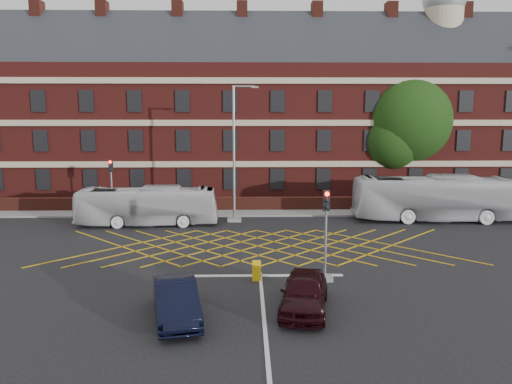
{
  "coord_description": "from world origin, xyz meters",
  "views": [
    {
      "loc": [
        -0.66,
        -26.62,
        7.69
      ],
      "look_at": [
        -0.11,
        1.5,
        3.32
      ],
      "focal_mm": 35.0,
      "sensor_mm": 36.0,
      "label": 1
    }
  ],
  "objects_px": {
    "car_maroon": "(304,292)",
    "deciduous_tree": "(406,127)",
    "car_navy": "(176,300)",
    "traffic_light_near": "(326,244)",
    "traffic_light_far": "(112,192)",
    "street_lamp": "(235,175)",
    "utility_cabinet": "(257,271)",
    "bus_left": "(147,206)",
    "bus_right": "(436,198)",
    "direction_signs": "(100,197)"
  },
  "relations": [
    {
      "from": "bus_left",
      "to": "deciduous_tree",
      "type": "distance_m",
      "value": 23.88
    },
    {
      "from": "direction_signs",
      "to": "utility_cabinet",
      "type": "distance_m",
      "value": 19.84
    },
    {
      "from": "deciduous_tree",
      "to": "street_lamp",
      "type": "bearing_deg",
      "value": -150.06
    },
    {
      "from": "bus_left",
      "to": "car_maroon",
      "type": "relative_size",
      "value": 2.21
    },
    {
      "from": "car_navy",
      "to": "traffic_light_near",
      "type": "xyz_separation_m",
      "value": [
        6.35,
        4.35,
        1.03
      ]
    },
    {
      "from": "car_maroon",
      "to": "traffic_light_near",
      "type": "distance_m",
      "value": 4.04
    },
    {
      "from": "bus_right",
      "to": "traffic_light_near",
      "type": "distance_m",
      "value": 16.59
    },
    {
      "from": "bus_right",
      "to": "utility_cabinet",
      "type": "bearing_deg",
      "value": 137.75
    },
    {
      "from": "traffic_light_far",
      "to": "traffic_light_near",
      "type": "bearing_deg",
      "value": -48.28
    },
    {
      "from": "street_lamp",
      "to": "traffic_light_far",
      "type": "bearing_deg",
      "value": 165.44
    },
    {
      "from": "car_navy",
      "to": "street_lamp",
      "type": "bearing_deg",
      "value": 71.34
    },
    {
      "from": "car_navy",
      "to": "utility_cabinet",
      "type": "height_order",
      "value": "car_navy"
    },
    {
      "from": "bus_left",
      "to": "utility_cabinet",
      "type": "relative_size",
      "value": 10.63
    },
    {
      "from": "bus_left",
      "to": "direction_signs",
      "type": "relative_size",
      "value": 4.45
    },
    {
      "from": "car_navy",
      "to": "traffic_light_near",
      "type": "height_order",
      "value": "traffic_light_near"
    },
    {
      "from": "car_maroon",
      "to": "traffic_light_far",
      "type": "relative_size",
      "value": 1.04
    },
    {
      "from": "direction_signs",
      "to": "traffic_light_near",
      "type": "bearing_deg",
      "value": -46.72
    },
    {
      "from": "traffic_light_near",
      "to": "traffic_light_far",
      "type": "distance_m",
      "value": 21.1
    },
    {
      "from": "deciduous_tree",
      "to": "car_maroon",
      "type": "bearing_deg",
      "value": -114.97
    },
    {
      "from": "bus_right",
      "to": "street_lamp",
      "type": "height_order",
      "value": "street_lamp"
    },
    {
      "from": "traffic_light_near",
      "to": "bus_right",
      "type": "bearing_deg",
      "value": 52.15
    },
    {
      "from": "traffic_light_far",
      "to": "street_lamp",
      "type": "height_order",
      "value": "street_lamp"
    },
    {
      "from": "bus_right",
      "to": "car_maroon",
      "type": "xyz_separation_m",
      "value": [
        -11.57,
        -16.75,
        -0.92
      ]
    },
    {
      "from": "street_lamp",
      "to": "traffic_light_near",
      "type": "bearing_deg",
      "value": -71.32
    },
    {
      "from": "direction_signs",
      "to": "car_maroon",
      "type": "bearing_deg",
      "value": -55.19
    },
    {
      "from": "deciduous_tree",
      "to": "utility_cabinet",
      "type": "xyz_separation_m",
      "value": [
        -13.7,
        -21.83,
        -6.17
      ]
    },
    {
      "from": "bus_left",
      "to": "utility_cabinet",
      "type": "distance_m",
      "value": 14.13
    },
    {
      "from": "utility_cabinet",
      "to": "traffic_light_near",
      "type": "bearing_deg",
      "value": -1.16
    },
    {
      "from": "traffic_light_near",
      "to": "traffic_light_far",
      "type": "relative_size",
      "value": 1.0
    },
    {
      "from": "car_navy",
      "to": "bus_left",
      "type": "bearing_deg",
      "value": 91.97
    },
    {
      "from": "direction_signs",
      "to": "bus_right",
      "type": "bearing_deg",
      "value": -6.48
    },
    {
      "from": "car_navy",
      "to": "street_lamp",
      "type": "height_order",
      "value": "street_lamp"
    },
    {
      "from": "traffic_light_near",
      "to": "utility_cabinet",
      "type": "height_order",
      "value": "traffic_light_near"
    },
    {
      "from": "car_maroon",
      "to": "street_lamp",
      "type": "distance_m",
      "value": 17.4
    },
    {
      "from": "traffic_light_near",
      "to": "deciduous_tree",
      "type": "bearing_deg",
      "value": 64.39
    },
    {
      "from": "car_navy",
      "to": "utility_cabinet",
      "type": "relative_size",
      "value": 4.87
    },
    {
      "from": "deciduous_tree",
      "to": "traffic_light_far",
      "type": "distance_m",
      "value": 25.76
    },
    {
      "from": "car_maroon",
      "to": "deciduous_tree",
      "type": "distance_m",
      "value": 28.78
    },
    {
      "from": "bus_right",
      "to": "bus_left",
      "type": "bearing_deg",
      "value": 96.36
    },
    {
      "from": "car_navy",
      "to": "traffic_light_far",
      "type": "height_order",
      "value": "traffic_light_far"
    },
    {
      "from": "street_lamp",
      "to": "deciduous_tree",
      "type": "bearing_deg",
      "value": 29.94
    },
    {
      "from": "traffic_light_near",
      "to": "street_lamp",
      "type": "distance_m",
      "value": 14.1
    },
    {
      "from": "bus_left",
      "to": "direction_signs",
      "type": "bearing_deg",
      "value": 46.6
    },
    {
      "from": "street_lamp",
      "to": "utility_cabinet",
      "type": "height_order",
      "value": "street_lamp"
    },
    {
      "from": "traffic_light_far",
      "to": "utility_cabinet",
      "type": "bearing_deg",
      "value": -55.36
    },
    {
      "from": "bus_right",
      "to": "traffic_light_far",
      "type": "relative_size",
      "value": 2.81
    },
    {
      "from": "street_lamp",
      "to": "car_maroon",
      "type": "bearing_deg",
      "value": -79.66
    },
    {
      "from": "car_maroon",
      "to": "traffic_light_near",
      "type": "relative_size",
      "value": 1.04
    },
    {
      "from": "traffic_light_far",
      "to": "street_lamp",
      "type": "distance_m",
      "value": 10.01
    },
    {
      "from": "bus_left",
      "to": "bus_right",
      "type": "xyz_separation_m",
      "value": [
        20.8,
        1.04,
        0.31
      ]
    }
  ]
}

